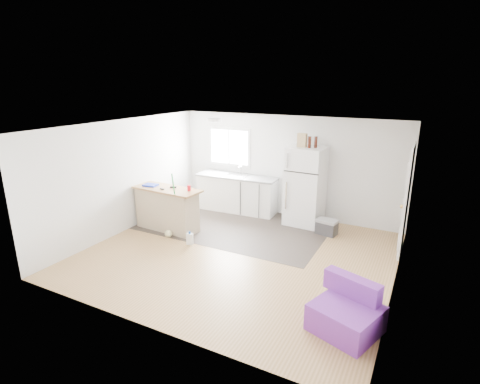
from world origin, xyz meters
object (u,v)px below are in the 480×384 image
at_px(mop, 170,226).
at_px(bottle_left, 309,142).
at_px(peninsula, 167,208).
at_px(cardboard_box, 302,140).
at_px(purple_seat, 347,313).
at_px(cleaner_jug, 190,239).
at_px(cooler, 327,227).
at_px(refrigerator, 305,186).
at_px(blue_tray, 151,185).
at_px(kitchen_cabinets, 237,193).
at_px(bottle_right, 316,142).
at_px(red_cup, 189,188).

height_order(mop, bottle_left, bottle_left).
relative_size(peninsula, cardboard_box, 5.21).
distance_m(purple_seat, bottle_left, 4.06).
relative_size(peninsula, bottle_left, 6.26).
bearing_deg(purple_seat, cleaner_jug, 178.56).
relative_size(cooler, bottle_left, 1.91).
bearing_deg(refrigerator, blue_tray, -146.95).
relative_size(blue_tray, bottle_left, 1.20).
distance_m(cardboard_box, bottle_left, 0.18).
distance_m(kitchen_cabinets, bottle_right, 2.43).
height_order(cleaner_jug, bottle_left, bottle_left).
relative_size(mop, cardboard_box, 4.70).
relative_size(kitchen_cabinets, mop, 1.47).
height_order(peninsula, cardboard_box, cardboard_box).
bearing_deg(cardboard_box, blue_tray, -150.08).
distance_m(refrigerator, blue_tray, 3.44).
relative_size(cooler, cleaner_jug, 1.74).
bearing_deg(cleaner_jug, blue_tray, 146.79).
bearing_deg(red_cup, peninsula, -174.24).
bearing_deg(red_cup, bottle_right, 36.72).
distance_m(cooler, red_cup, 3.04).
relative_size(blue_tray, bottle_right, 1.20).
bearing_deg(kitchen_cabinets, cooler, -13.84).
relative_size(cleaner_jug, red_cup, 2.29).
distance_m(cleaner_jug, red_cup, 1.07).
relative_size(cardboard_box, bottle_left, 1.20).
height_order(kitchen_cabinets, blue_tray, kitchen_cabinets).
height_order(mop, blue_tray, mop).
relative_size(cleaner_jug, blue_tray, 0.91).
relative_size(cleaner_jug, cardboard_box, 0.91).
height_order(refrigerator, cardboard_box, cardboard_box).
bearing_deg(bottle_right, bottle_left, -145.19).
height_order(cooler, cleaner_jug, cooler).
distance_m(cleaner_jug, blue_tray, 1.62).
relative_size(cooler, bottle_right, 1.91).
xyz_separation_m(peninsula, refrigerator, (2.56, 1.71, 0.41)).
bearing_deg(kitchen_cabinets, blue_tray, -126.72).
distance_m(peninsula, blue_tray, 0.64).
height_order(refrigerator, mop, refrigerator).
distance_m(mop, bottle_left, 3.45).
bearing_deg(cardboard_box, cooler, -23.54).
height_order(cooler, purple_seat, purple_seat).
xyz_separation_m(cooler, purple_seat, (1.07, -3.03, 0.07)).
distance_m(purple_seat, blue_tray, 5.03).
relative_size(kitchen_cabinets, purple_seat, 2.09).
xyz_separation_m(kitchen_cabinets, purple_seat, (3.48, -3.50, -0.23)).
bearing_deg(peninsula, bottle_left, 34.72).
bearing_deg(red_cup, mop, -123.90).
bearing_deg(cardboard_box, refrigerator, 35.28).
relative_size(kitchen_cabinets, red_cup, 17.24).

